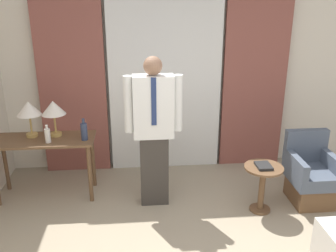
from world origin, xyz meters
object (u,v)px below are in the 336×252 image
at_px(armchair, 310,176).
at_px(side_table, 262,181).
at_px(table_lamp_right, 53,109).
at_px(person, 154,127).
at_px(table_lamp_left, 29,110).
at_px(bottle_near_edge, 48,135).
at_px(book, 264,166).
at_px(bottle_by_lamp, 84,131).
at_px(desk, 44,148).

bearing_deg(armchair, side_table, -165.62).
xyz_separation_m(table_lamp_right, person, (1.19, -0.38, -0.14)).
bearing_deg(table_lamp_left, bottle_near_edge, -41.31).
bearing_deg(table_lamp_right, book, -15.80).
bearing_deg(armchair, bottle_by_lamp, 172.82).
height_order(desk, bottle_by_lamp, bottle_by_lamp).
xyz_separation_m(armchair, side_table, (-0.66, -0.17, 0.06)).
xyz_separation_m(bottle_near_edge, book, (2.48, -0.48, -0.27)).
bearing_deg(table_lamp_right, bottle_by_lamp, -24.52).
xyz_separation_m(desk, bottle_by_lamp, (0.51, -0.08, 0.23)).
bearing_deg(table_lamp_right, side_table, -15.63).
xyz_separation_m(desk, bottle_near_edge, (0.09, -0.12, 0.21)).
relative_size(desk, bottle_near_edge, 5.67).
relative_size(table_lamp_left, book, 2.11).
bearing_deg(person, book, -13.92).
height_order(desk, bottle_near_edge, bottle_near_edge).
xyz_separation_m(table_lamp_left, side_table, (2.72, -0.68, -0.73)).
bearing_deg(table_lamp_right, person, -17.70).
relative_size(bottle_near_edge, person, 0.12).
bearing_deg(bottle_near_edge, table_lamp_right, 75.51).
xyz_separation_m(person, book, (1.23, -0.31, -0.39)).
distance_m(desk, side_table, 2.65).
bearing_deg(side_table, person, 166.40).
xyz_separation_m(desk, armchair, (3.24, -0.42, -0.32)).
distance_m(table_lamp_left, bottle_near_edge, 0.40).
relative_size(bottle_near_edge, side_table, 0.38).
height_order(table_lamp_left, bottle_by_lamp, table_lamp_left).
relative_size(table_lamp_left, table_lamp_right, 1.00).
height_order(bottle_near_edge, armchair, bottle_near_edge).
bearing_deg(bottle_by_lamp, armchair, -7.18).
relative_size(table_lamp_left, person, 0.25).
bearing_deg(table_lamp_left, table_lamp_right, 0.00).
distance_m(bottle_by_lamp, armchair, 2.80).
relative_size(table_lamp_right, person, 0.25).
bearing_deg(armchair, desk, 172.60).
relative_size(table_lamp_right, book, 2.11).
bearing_deg(table_lamp_left, bottle_by_lamp, -14.30).
height_order(table_lamp_right, side_table, table_lamp_right).
relative_size(table_lamp_left, bottle_near_edge, 2.06).
relative_size(desk, side_table, 2.15).
height_order(table_lamp_right, bottle_by_lamp, table_lamp_right).
relative_size(desk, table_lamp_left, 2.76).
height_order(table_lamp_left, armchair, table_lamp_left).
xyz_separation_m(table_lamp_right, book, (2.42, -0.69, -0.53)).
bearing_deg(bottle_near_edge, armchair, -5.51).
relative_size(bottle_near_edge, armchair, 0.25).
xyz_separation_m(armchair, book, (-0.67, -0.17, 0.26)).
distance_m(desk, table_lamp_right, 0.50).
distance_m(table_lamp_left, person, 1.53).
xyz_separation_m(desk, book, (2.57, -0.60, -0.06)).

